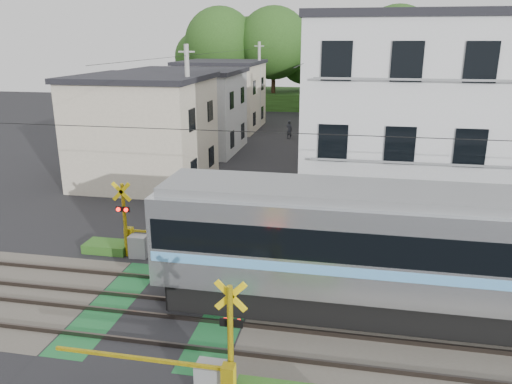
% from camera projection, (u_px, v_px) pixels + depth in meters
% --- Properties ---
extents(ground, '(120.00, 120.00, 0.00)m').
position_uv_depth(ground, '(167.00, 309.00, 15.90)').
color(ground, black).
extents(track_bed, '(120.00, 120.00, 0.14)m').
position_uv_depth(track_bed, '(167.00, 308.00, 15.89)').
color(track_bed, '#47423A').
rests_on(track_bed, ground).
extents(crossing_signal_near, '(4.74, 0.65, 3.09)m').
position_uv_depth(crossing_signal_near, '(214.00, 372.00, 11.80)').
color(crossing_signal_near, yellow).
rests_on(crossing_signal_near, ground).
extents(crossing_signal_far, '(4.74, 0.65, 3.09)m').
position_uv_depth(crossing_signal_far, '(137.00, 240.00, 19.59)').
color(crossing_signal_far, yellow).
rests_on(crossing_signal_far, ground).
extents(apartment_block, '(10.20, 8.36, 9.30)m').
position_uv_depth(apartment_block, '(422.00, 125.00, 21.89)').
color(apartment_block, silver).
rests_on(apartment_block, ground).
extents(houses_row, '(22.07, 31.35, 6.80)m').
position_uv_depth(houses_row, '(286.00, 105.00, 39.21)').
color(houses_row, beige).
rests_on(houses_row, ground).
extents(tree_hill, '(40.00, 13.04, 11.95)m').
position_uv_depth(tree_hill, '(306.00, 58.00, 59.42)').
color(tree_hill, '#274E1A').
rests_on(tree_hill, ground).
extents(catenary, '(60.00, 5.04, 7.00)m').
position_uv_depth(catenary, '(366.00, 212.00, 13.75)').
color(catenary, '#2D2D33').
rests_on(catenary, ground).
extents(utility_poles, '(7.90, 42.00, 8.00)m').
position_uv_depth(utility_poles, '(263.00, 98.00, 36.47)').
color(utility_poles, '#A5A5A0').
rests_on(utility_poles, ground).
extents(pedestrian, '(0.68, 0.57, 1.58)m').
position_uv_depth(pedestrian, '(289.00, 130.00, 42.75)').
color(pedestrian, '#292B33').
rests_on(pedestrian, ground).
extents(weed_patches, '(10.25, 8.80, 0.40)m').
position_uv_depth(weed_patches, '(219.00, 311.00, 15.45)').
color(weed_patches, '#2D5E1E').
rests_on(weed_patches, ground).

